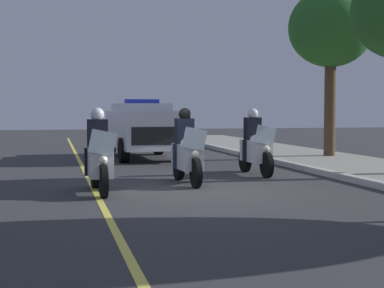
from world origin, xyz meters
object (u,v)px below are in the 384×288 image
(police_motorcycle_lead_right, at_px, (187,153))
(cyclist_background, at_px, (186,129))
(police_suv, at_px, (142,128))
(tree_far_back, at_px, (331,29))
(police_motorcycle_trailing, at_px, (255,148))
(police_motorcycle_lead_left, at_px, (99,158))

(police_motorcycle_lead_right, height_order, cyclist_background, police_motorcycle_lead_right)
(police_suv, height_order, tree_far_back, tree_far_back)
(cyclist_background, distance_m, tree_far_back, 8.03)
(police_motorcycle_lead_right, bearing_deg, tree_far_back, 131.66)
(police_suv, xyz_separation_m, tree_far_back, (1.55, 6.31, 3.38))
(police_suv, height_order, cyclist_background, police_suv)
(police_motorcycle_trailing, distance_m, cyclist_background, 10.44)
(cyclist_background, bearing_deg, police_motorcycle_lead_left, -20.26)
(police_motorcycle_lead_left, relative_size, police_motorcycle_trailing, 1.00)
(police_motorcycle_trailing, bearing_deg, police_motorcycle_lead_left, -60.19)
(police_motorcycle_trailing, height_order, cyclist_background, police_motorcycle_trailing)
(police_motorcycle_trailing, xyz_separation_m, cyclist_background, (-10.43, 0.55, 0.14))
(police_motorcycle_lead_left, bearing_deg, police_motorcycle_trailing, 119.81)
(police_suv, bearing_deg, tree_far_back, 76.19)
(cyclist_background, xyz_separation_m, tree_far_back, (6.16, 3.69, 3.60))
(police_motorcycle_trailing, height_order, tree_far_back, tree_far_back)
(police_motorcycle_lead_right, relative_size, cyclist_background, 1.22)
(police_motorcycle_trailing, bearing_deg, police_motorcycle_lead_right, -56.84)
(police_motorcycle_trailing, relative_size, police_suv, 0.43)
(cyclist_background, bearing_deg, police_suv, -29.64)
(police_motorcycle_lead_right, distance_m, cyclist_background, 12.13)
(police_motorcycle_trailing, bearing_deg, police_suv, -160.42)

